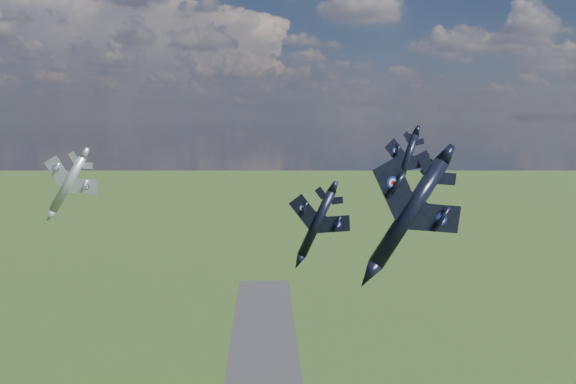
{
  "coord_description": "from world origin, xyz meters",
  "views": [
    {
      "loc": [
        0.72,
        -64.23,
        93.34
      ],
      "look_at": [
        4.13,
        17.0,
        82.58
      ],
      "focal_mm": 35.0,
      "sensor_mm": 36.0,
      "label": 1
    }
  ],
  "objects_px": {
    "jet_high_navy": "(406,163)",
    "jet_left_silver": "(68,184)",
    "jet_lead_navy": "(316,224)",
    "jet_right_navy": "(409,213)"
  },
  "relations": [
    {
      "from": "jet_high_navy",
      "to": "jet_left_silver",
      "type": "xyz_separation_m",
      "value": [
        -57.94,
        -6.61,
        -2.81
      ]
    },
    {
      "from": "jet_lead_navy",
      "to": "jet_high_navy",
      "type": "distance_m",
      "value": 26.09
    },
    {
      "from": "jet_lead_navy",
      "to": "jet_left_silver",
      "type": "height_order",
      "value": "jet_left_silver"
    },
    {
      "from": "jet_right_navy",
      "to": "jet_left_silver",
      "type": "relative_size",
      "value": 1.05
    },
    {
      "from": "jet_right_navy",
      "to": "jet_high_navy",
      "type": "height_order",
      "value": "jet_right_navy"
    },
    {
      "from": "jet_lead_navy",
      "to": "jet_high_navy",
      "type": "height_order",
      "value": "jet_high_navy"
    },
    {
      "from": "jet_lead_navy",
      "to": "jet_left_silver",
      "type": "bearing_deg",
      "value": 164.2
    },
    {
      "from": "jet_lead_navy",
      "to": "jet_right_navy",
      "type": "distance_m",
      "value": 34.37
    },
    {
      "from": "jet_high_navy",
      "to": "jet_left_silver",
      "type": "bearing_deg",
      "value": 168.98
    },
    {
      "from": "jet_lead_navy",
      "to": "jet_high_navy",
      "type": "relative_size",
      "value": 1.0
    }
  ]
}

